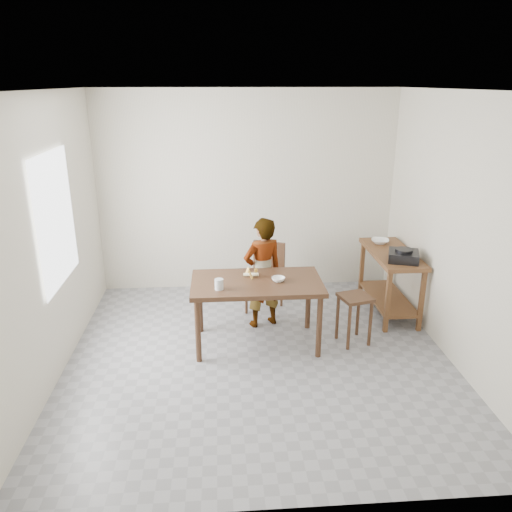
{
  "coord_description": "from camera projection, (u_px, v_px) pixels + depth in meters",
  "views": [
    {
      "loc": [
        -0.38,
        -4.63,
        2.77
      ],
      "look_at": [
        0.0,
        0.4,
        1.0
      ],
      "focal_mm": 35.0,
      "sensor_mm": 36.0,
      "label": 1
    }
  ],
  "objects": [
    {
      "name": "floor",
      "position": [
        259.0,
        359.0,
        5.31
      ],
      "size": [
        4.0,
        4.0,
        0.04
      ],
      "primitive_type": "cube",
      "color": "gray",
      "rests_on": "ground"
    },
    {
      "name": "ceiling",
      "position": [
        259.0,
        87.0,
        4.4
      ],
      "size": [
        4.0,
        4.0,
        0.04
      ],
      "primitive_type": "cube",
      "color": "white",
      "rests_on": "wall_back"
    },
    {
      "name": "wall_back",
      "position": [
        247.0,
        192.0,
        6.76
      ],
      "size": [
        4.0,
        0.04,
        2.7
      ],
      "primitive_type": "cube",
      "color": "beige",
      "rests_on": "ground"
    },
    {
      "name": "wall_front",
      "position": [
        286.0,
        335.0,
        2.96
      ],
      "size": [
        4.0,
        0.04,
        2.7
      ],
      "primitive_type": "cube",
      "color": "beige",
      "rests_on": "ground"
    },
    {
      "name": "wall_left",
      "position": [
        46.0,
        240.0,
        4.71
      ],
      "size": [
        0.04,
        4.0,
        2.7
      ],
      "primitive_type": "cube",
      "color": "beige",
      "rests_on": "ground"
    },
    {
      "name": "wall_right",
      "position": [
        460.0,
        231.0,
        5.0
      ],
      "size": [
        0.04,
        4.0,
        2.7
      ],
      "primitive_type": "cube",
      "color": "beige",
      "rests_on": "ground"
    },
    {
      "name": "window_pane",
      "position": [
        56.0,
        219.0,
        4.86
      ],
      "size": [
        0.02,
        1.1,
        1.3
      ],
      "primitive_type": "cube",
      "color": "white",
      "rests_on": "wall_left"
    },
    {
      "name": "dining_table",
      "position": [
        257.0,
        313.0,
        5.46
      ],
      "size": [
        1.4,
        0.8,
        0.75
      ],
      "primitive_type": null,
      "color": "#3F2717",
      "rests_on": "floor"
    },
    {
      "name": "prep_counter",
      "position": [
        389.0,
        282.0,
        6.23
      ],
      "size": [
        0.5,
        1.2,
        0.8
      ],
      "primitive_type": null,
      "color": "brown",
      "rests_on": "floor"
    },
    {
      "name": "child",
      "position": [
        263.0,
        273.0,
        5.81
      ],
      "size": [
        0.57,
        0.48,
        1.33
      ],
      "primitive_type": "imported",
      "rotation": [
        0.0,
        0.0,
        3.53
      ],
      "color": "white",
      "rests_on": "floor"
    },
    {
      "name": "dining_chair",
      "position": [
        264.0,
        278.0,
        6.27
      ],
      "size": [
        0.55,
        0.55,
        0.86
      ],
      "primitive_type": null,
      "rotation": [
        0.0,
        0.0,
        -0.41
      ],
      "color": "#3F2717",
      "rests_on": "floor"
    },
    {
      "name": "stool",
      "position": [
        354.0,
        319.0,
        5.52
      ],
      "size": [
        0.39,
        0.39,
        0.56
      ],
      "primitive_type": null,
      "rotation": [
        0.0,
        0.0,
        0.26
      ],
      "color": "#3F2717",
      "rests_on": "floor"
    },
    {
      "name": "glass_tumbler",
      "position": [
        219.0,
        284.0,
        5.11
      ],
      "size": [
        0.11,
        0.11,
        0.11
      ],
      "primitive_type": "cylinder",
      "rotation": [
        0.0,
        0.0,
        0.29
      ],
      "color": "silver",
      "rests_on": "dining_table"
    },
    {
      "name": "small_bowl",
      "position": [
        278.0,
        279.0,
        5.33
      ],
      "size": [
        0.19,
        0.19,
        0.05
      ],
      "primitive_type": "imported",
      "rotation": [
        0.0,
        0.0,
        0.37
      ],
      "color": "white",
      "rests_on": "dining_table"
    },
    {
      "name": "banana",
      "position": [
        251.0,
        274.0,
        5.44
      ],
      "size": [
        0.21,
        0.18,
        0.07
      ],
      "primitive_type": null,
      "rotation": [
        0.0,
        0.0,
        -0.27
      ],
      "color": "#F9E84D",
      "rests_on": "dining_table"
    },
    {
      "name": "serving_bowl",
      "position": [
        380.0,
        241.0,
        6.41
      ],
      "size": [
        0.28,
        0.28,
        0.06
      ],
      "primitive_type": "imported",
      "rotation": [
        0.0,
        0.0,
        -0.29
      ],
      "color": "white",
      "rests_on": "prep_counter"
    },
    {
      "name": "gas_burner",
      "position": [
        404.0,
        256.0,
        5.78
      ],
      "size": [
        0.43,
        0.43,
        0.11
      ],
      "primitive_type": "cube",
      "rotation": [
        0.0,
        0.0,
        -0.33
      ],
      "color": "black",
      "rests_on": "prep_counter"
    }
  ]
}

